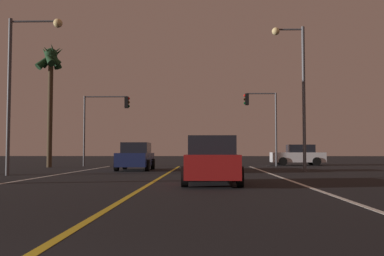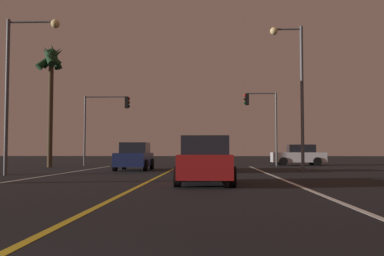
% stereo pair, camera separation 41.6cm
% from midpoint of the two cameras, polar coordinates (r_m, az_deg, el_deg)
% --- Properties ---
extents(lane_edge_right, '(0.16, 37.55, 0.01)m').
position_cam_midpoint_polar(lane_edge_right, '(15.31, 14.54, -7.30)').
color(lane_edge_right, silver).
rests_on(lane_edge_right, ground).
extents(lane_center_divider, '(0.16, 37.55, 0.01)m').
position_cam_midpoint_polar(lane_center_divider, '(15.13, -5.97, -7.43)').
color(lane_center_divider, gold).
rests_on(lane_center_divider, ground).
extents(car_crossing_side, '(4.30, 2.02, 1.70)m').
position_cam_midpoint_polar(car_crossing_side, '(37.40, 13.96, -3.45)').
color(car_crossing_side, black).
rests_on(car_crossing_side, ground).
extents(car_lead_same_lane, '(2.02, 4.30, 1.70)m').
position_cam_midpoint_polar(car_lead_same_lane, '(15.74, 2.51, -4.29)').
color(car_lead_same_lane, black).
rests_on(car_lead_same_lane, ground).
extents(car_oncoming, '(2.02, 4.30, 1.70)m').
position_cam_midpoint_polar(car_oncoming, '(27.36, -7.01, -3.71)').
color(car_oncoming, black).
rests_on(car_oncoming, ground).
extents(car_ahead_far, '(2.02, 4.30, 1.70)m').
position_cam_midpoint_polar(car_ahead_far, '(25.43, 2.36, -3.79)').
color(car_ahead_far, black).
rests_on(car_ahead_far, ground).
extents(traffic_light_near_right, '(2.57, 0.36, 5.69)m').
position_cam_midpoint_polar(traffic_light_near_right, '(34.58, 9.29, 2.03)').
color(traffic_light_near_right, '#4C4C51').
rests_on(traffic_light_near_right, ground).
extents(traffic_light_near_left, '(3.65, 0.36, 5.49)m').
position_cam_midpoint_polar(traffic_light_near_left, '(35.23, -10.65, 1.82)').
color(traffic_light_near_left, '#4C4C51').
rests_on(traffic_light_near_left, ground).
extents(street_lamp_left_mid, '(2.65, 0.44, 7.66)m').
position_cam_midpoint_polar(street_lamp_left_mid, '(23.15, -20.86, 6.52)').
color(street_lamp_left_mid, '#4C4C51').
rests_on(street_lamp_left_mid, ground).
extents(street_lamp_right_far, '(1.84, 0.44, 8.20)m').
position_cam_midpoint_polar(street_lamp_right_far, '(25.54, 13.62, 6.06)').
color(street_lamp_right_far, '#4C4C51').
rests_on(street_lamp_right_far, ground).
extents(palm_tree_left_far, '(2.12, 2.19, 9.14)m').
position_cam_midpoint_polar(palm_tree_left_far, '(34.12, -17.43, 7.39)').
color(palm_tree_left_far, '#473826').
rests_on(palm_tree_left_far, ground).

